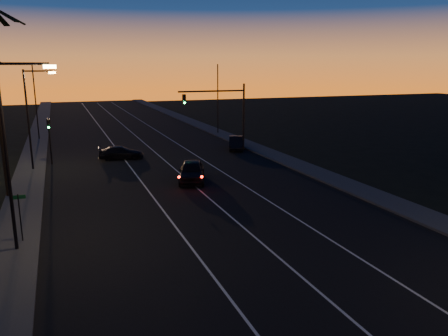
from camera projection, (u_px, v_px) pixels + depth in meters
name	position (u px, v px, depth m)	size (l,w,h in m)	color
road	(182.00, 181.00, 33.99)	(20.00, 170.00, 0.01)	black
sidewalk_left	(25.00, 195.00, 30.09)	(2.40, 170.00, 0.16)	#373835
sidewalk_right	(307.00, 169.00, 37.85)	(2.40, 170.00, 0.16)	#373835
lane_stripe_left	(144.00, 185.00, 32.95)	(0.12, 160.00, 0.01)	silver
lane_stripe_mid	(188.00, 180.00, 34.16)	(0.12, 160.00, 0.01)	silver
lane_stripe_right	(230.00, 176.00, 35.37)	(0.12, 160.00, 0.01)	silver
streetlight_left_near	(12.00, 143.00, 19.97)	(2.55, 0.26, 9.00)	black
streetlight_left_far	(31.00, 111.00, 36.42)	(2.55, 0.26, 8.50)	black
street_sign	(20.00, 212.00, 21.68)	(0.70, 0.06, 2.60)	black
signal_mast	(222.00, 106.00, 44.46)	(7.10, 0.41, 7.00)	black
signal_post	(49.00, 133.00, 39.13)	(0.28, 0.37, 4.20)	black
far_pole_left	(36.00, 103.00, 51.91)	(0.14, 0.14, 9.00)	black
far_pole_right	(218.00, 100.00, 56.79)	(0.14, 0.14, 9.00)	black
lead_car	(192.00, 171.00, 33.76)	(3.42, 5.58, 1.62)	black
right_car	(236.00, 143.00, 46.77)	(2.94, 4.45, 1.39)	black
cross_car	(121.00, 153.00, 41.93)	(4.47, 2.34, 1.24)	black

